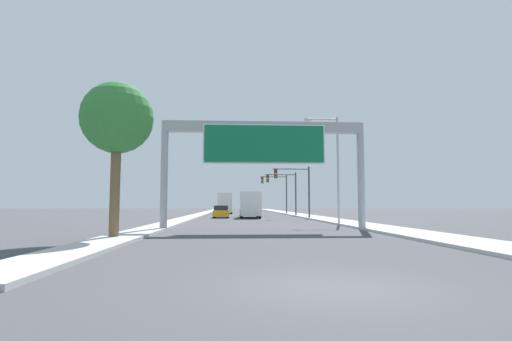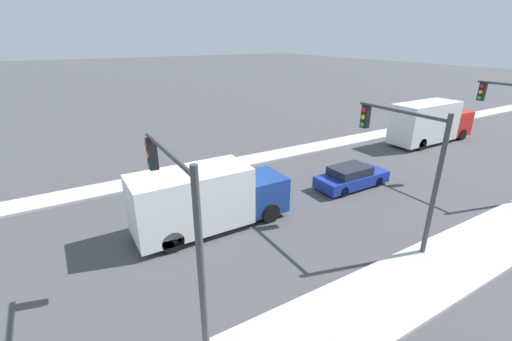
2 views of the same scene
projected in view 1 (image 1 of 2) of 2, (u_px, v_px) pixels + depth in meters
The scene contains 13 objects.
ground_plane at pixel (332, 288), 7.84m from camera, with size 300.00×300.00×0.00m, color #47474C.
sidewalk_right at pixel (291, 214), 67.97m from camera, with size 3.00×120.00×0.15m.
median_strip_left at pixel (203, 214), 67.15m from camera, with size 2.00×120.00×0.15m.
sign_gantry at pixel (264, 144), 26.10m from camera, with size 13.37×0.73×7.06m.
car_near_left at pixel (247, 211), 58.18m from camera, with size 1.86×4.72×1.38m.
car_near_right at pixel (221, 212), 48.69m from camera, with size 1.88×4.55×1.50m.
truck_box_primary at pixel (225, 203), 70.84m from camera, with size 2.48×8.71×3.58m.
truck_box_secondary at pixel (250, 205), 48.70m from camera, with size 2.41×7.57×3.11m.
traffic_light_near_intersection at pixel (297, 183), 46.29m from camera, with size 4.32×0.32×6.05m.
traffic_light_mid_block at pixel (286, 187), 56.24m from camera, with size 4.41×0.32×6.13m.
traffic_light_far_intersection at pixel (278, 188), 66.21m from camera, with size 4.48×0.32×6.51m.
palm_tree_foreground at pixel (117, 120), 19.08m from camera, with size 3.42×3.42×7.49m.
street_lamp_right at pixel (334, 160), 33.83m from camera, with size 2.96×0.28×9.06m.
Camera 1 is at (-1.94, -7.92, 1.65)m, focal length 28.00 mm.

